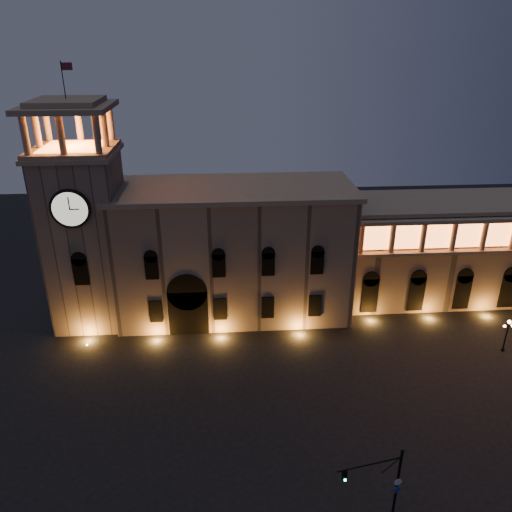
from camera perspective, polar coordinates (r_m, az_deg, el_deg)
ground at (r=52.25m, az=0.72°, el=-18.12°), size 160.00×160.00×0.00m
government_building at (r=65.97m, az=-2.61°, el=0.56°), size 30.80×12.80×17.60m
clock_tower at (r=65.92m, az=-18.89°, el=2.71°), size 9.80×9.80×32.40m
colonnade_wing at (r=76.96m, az=23.63°, el=0.84°), size 40.60×11.50×14.50m
traffic_light at (r=42.52m, az=14.67°, el=-24.19°), size 5.32×1.37×7.41m
street_lamp_near at (r=67.01m, az=26.74°, el=-7.84°), size 1.48×0.43×4.27m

